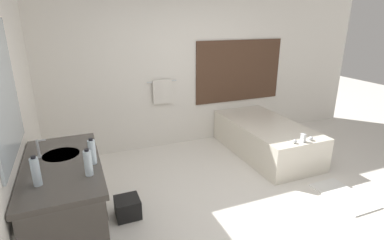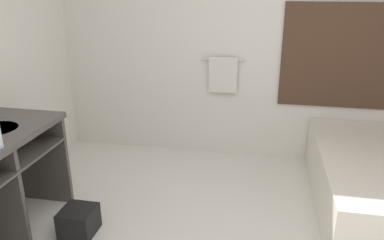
# 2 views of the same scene
# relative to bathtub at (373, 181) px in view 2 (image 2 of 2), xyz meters

# --- Properties ---
(wall_back_with_blinds) EXTENTS (7.40, 0.13, 2.70)m
(wall_back_with_blinds) POSITION_rel_bathtub_xyz_m (-1.13, 0.97, 1.06)
(wall_back_with_blinds) COLOR white
(wall_back_with_blinds) RESTS_ON ground_plane
(bathtub) EXTENTS (0.96, 1.87, 0.64)m
(bathtub) POSITION_rel_bathtub_xyz_m (0.00, 0.00, 0.00)
(bathtub) COLOR silver
(bathtub) RESTS_ON ground_plane
(waste_bin) EXTENTS (0.27, 0.27, 0.22)m
(waste_bin) POSITION_rel_bathtub_xyz_m (-2.43, -0.84, -0.18)
(waste_bin) COLOR black
(waste_bin) RESTS_ON ground_plane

